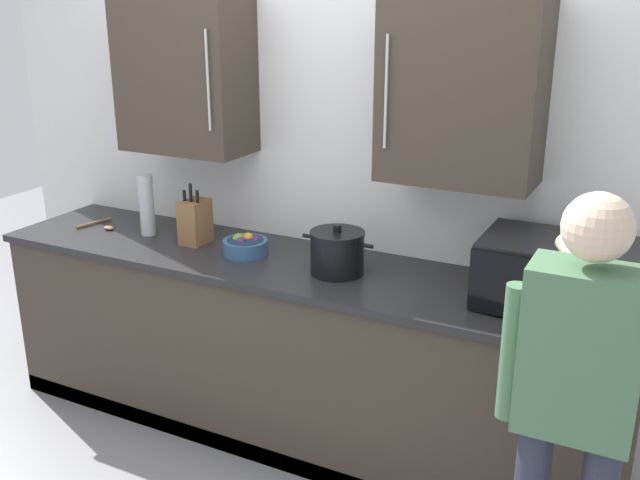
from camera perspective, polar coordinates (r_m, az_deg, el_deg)
The scene contains 9 objects.
back_wall_tiled at distance 3.47m, azimuth 0.57°, elevation 8.14°, with size 3.85×0.44×2.70m.
counter_unit at distance 3.52m, azimuth -1.84°, elevation -8.68°, with size 3.06×0.65×0.90m.
microwave_oven at distance 2.98m, azimuth 17.56°, elevation -2.53°, with size 0.59×0.44×0.27m.
fruit_bowl at distance 3.46m, azimuth -5.87°, elevation -0.41°, with size 0.21×0.21×0.10m.
thermos_flask at distance 3.78m, azimuth -13.40°, elevation 2.68°, with size 0.08×0.08×0.31m.
wooden_spoon at distance 4.01m, azimuth -16.69°, elevation 1.10°, with size 0.20×0.21×0.02m.
knife_block at distance 3.62m, azimuth -9.73°, elevation 1.44°, with size 0.11×0.15×0.31m.
stock_pot at distance 3.19m, azimuth 1.34°, elevation -0.96°, with size 0.34×0.24×0.22m.
person_figure at distance 2.37m, azimuth 19.26°, elevation -11.24°, with size 0.44×0.53×1.56m.
Camera 1 is at (1.52, -1.86, 2.08)m, focal length 40.97 mm.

